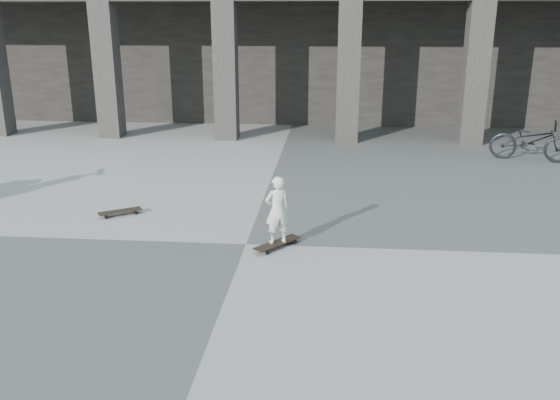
# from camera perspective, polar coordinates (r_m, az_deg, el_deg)

# --- Properties ---
(ground) EXTENTS (90.00, 90.00, 0.00)m
(ground) POSITION_cam_1_polar(r_m,az_deg,el_deg) (9.75, -3.29, -4.27)
(ground) COLOR #4A4A48
(ground) RESTS_ON ground
(colonnade) EXTENTS (28.00, 8.82, 6.00)m
(colonnade) POSITION_cam_1_polar(r_m,az_deg,el_deg) (22.77, 1.71, 16.02)
(colonnade) COLOR black
(colonnade) RESTS_ON ground
(longboard) EXTENTS (0.73, 0.83, 0.09)m
(longboard) POSITION_cam_1_polar(r_m,az_deg,el_deg) (9.57, -0.26, -4.20)
(longboard) COLOR black
(longboard) RESTS_ON ground
(skateboard_spare) EXTENTS (0.77, 0.60, 0.09)m
(skateboard_spare) POSITION_cam_1_polar(r_m,az_deg,el_deg) (11.47, -15.14, -1.09)
(skateboard_spare) COLOR black
(skateboard_spare) RESTS_ON ground
(child) EXTENTS (0.47, 0.41, 1.10)m
(child) POSITION_cam_1_polar(r_m,az_deg,el_deg) (9.37, -0.27, -0.97)
(child) COLOR beige
(child) RESTS_ON longboard
(bicycle) EXTENTS (2.10, 1.21, 1.04)m
(bicycle) POSITION_cam_1_polar(r_m,az_deg,el_deg) (16.49, 22.99, 5.30)
(bicycle) COLOR black
(bicycle) RESTS_ON ground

